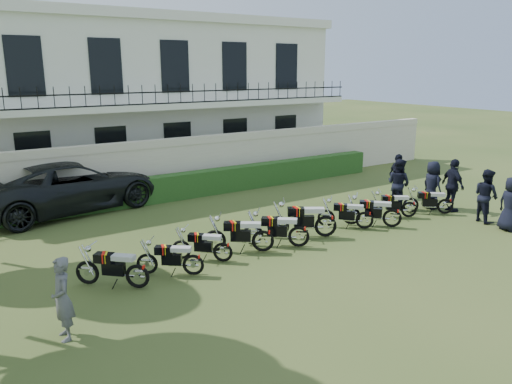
% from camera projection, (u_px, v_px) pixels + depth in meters
% --- Properties ---
extents(ground, '(100.00, 100.00, 0.00)m').
position_uv_depth(ground, '(282.00, 255.00, 13.86)').
color(ground, '#32481D').
rests_on(ground, ground).
extents(perimeter_wall, '(30.00, 0.35, 2.30)m').
position_uv_depth(perimeter_wall, '(165.00, 167.00, 20.06)').
color(perimeter_wall, beige).
rests_on(perimeter_wall, ground).
extents(hedge, '(18.00, 0.60, 1.00)m').
position_uv_depth(hedge, '(197.00, 184.00, 20.11)').
color(hedge, '#1C4619').
rests_on(hedge, ground).
extents(building, '(20.40, 9.60, 7.40)m').
position_uv_depth(building, '(114.00, 96.00, 24.27)').
color(building, silver).
rests_on(building, ground).
extents(motorcycle_0, '(1.41, 1.34, 1.01)m').
position_uv_depth(motorcycle_0, '(137.00, 270.00, 11.62)').
color(motorcycle_0, black).
rests_on(motorcycle_0, ground).
extents(motorcycle_1, '(1.42, 1.08, 0.93)m').
position_uv_depth(motorcycle_1, '(193.00, 260.00, 12.37)').
color(motorcycle_1, black).
rests_on(motorcycle_1, ground).
extents(motorcycle_2, '(1.29, 1.21, 0.92)m').
position_uv_depth(motorcycle_2, '(223.00, 247.00, 13.24)').
color(motorcycle_2, black).
rests_on(motorcycle_2, ground).
extents(motorcycle_3, '(1.68, 1.20, 1.08)m').
position_uv_depth(motorcycle_3, '(263.00, 236.00, 13.93)').
color(motorcycle_3, black).
rests_on(motorcycle_3, ground).
extents(motorcycle_4, '(1.54, 1.33, 1.06)m').
position_uv_depth(motorcycle_4, '(299.00, 232.00, 14.31)').
color(motorcycle_4, black).
rests_on(motorcycle_4, ground).
extents(motorcycle_5, '(1.86, 1.21, 1.16)m').
position_uv_depth(motorcycle_5, '(326.00, 221.00, 15.15)').
color(motorcycle_5, black).
rests_on(motorcycle_5, ground).
extents(motorcycle_6, '(1.33, 1.32, 0.98)m').
position_uv_depth(motorcycle_6, '(365.00, 216.00, 15.94)').
color(motorcycle_6, black).
rests_on(motorcycle_6, ground).
extents(motorcycle_7, '(1.39, 1.44, 1.04)m').
position_uv_depth(motorcycle_7, '(392.00, 214.00, 16.09)').
color(motorcycle_7, black).
rests_on(motorcycle_7, ground).
extents(motorcycle_8, '(1.48, 1.06, 0.95)m').
position_uv_depth(motorcycle_8, '(409.00, 206.00, 17.18)').
color(motorcycle_8, black).
rests_on(motorcycle_8, ground).
extents(motorcycle_9, '(1.40, 1.18, 0.95)m').
position_uv_depth(motorcycle_9, '(446.00, 203.00, 17.57)').
color(motorcycle_9, black).
rests_on(motorcycle_9, ground).
extents(suv, '(6.98, 4.11, 1.82)m').
position_uv_depth(suv, '(70.00, 186.00, 18.03)').
color(suv, black).
rests_on(suv, ground).
extents(inspector, '(0.40, 0.60, 1.64)m').
position_uv_depth(inspector, '(62.00, 299.00, 9.41)').
color(inspector, slate).
rests_on(inspector, ground).
extents(officer_0, '(0.66, 0.92, 1.75)m').
position_uv_depth(officer_0, '(511.00, 204.00, 15.76)').
color(officer_0, black).
rests_on(officer_0, ground).
extents(officer_1, '(0.90, 1.03, 1.80)m').
position_uv_depth(officer_1, '(486.00, 196.00, 16.66)').
color(officer_1, black).
rests_on(officer_1, ground).
extents(officer_2, '(0.78, 1.21, 1.92)m').
position_uv_depth(officer_2, '(453.00, 185.00, 17.86)').
color(officer_2, black).
rests_on(officer_2, ground).
extents(officer_3, '(0.70, 0.94, 1.76)m').
position_uv_depth(officer_3, '(432.00, 185.00, 18.29)').
color(officer_3, black).
rests_on(officer_3, ground).
extents(officer_4, '(0.79, 0.97, 1.86)m').
position_uv_depth(officer_4, '(398.00, 184.00, 18.22)').
color(officer_4, black).
rests_on(officer_4, ground).
extents(officer_5, '(0.73, 1.13, 1.79)m').
position_uv_depth(officer_5, '(397.00, 177.00, 19.62)').
color(officer_5, black).
rests_on(officer_5, ground).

